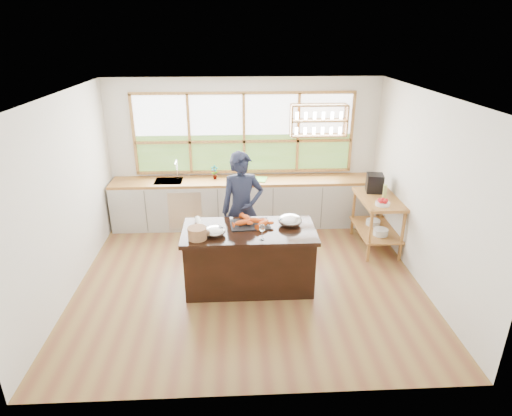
{
  "coord_description": "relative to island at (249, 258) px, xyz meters",
  "views": [
    {
      "loc": [
        -0.18,
        -5.55,
        3.47
      ],
      "look_at": [
        0.12,
        0.15,
        1.08
      ],
      "focal_mm": 30.0,
      "sensor_mm": 36.0,
      "label": 1
    }
  ],
  "objects": [
    {
      "name": "cook",
      "position": [
        -0.08,
        0.71,
        0.45
      ],
      "size": [
        0.72,
        0.53,
        1.81
      ],
      "primitive_type": "imported",
      "rotation": [
        0.0,
        0.0,
        0.16
      ],
      "color": "#1A1F34",
      "rests_on": "ground_plane"
    },
    {
      "name": "back_counter",
      "position": [
        -0.02,
        2.14,
        0.0
      ],
      "size": [
        4.9,
        0.63,
        0.9
      ],
      "color": "beige",
      "rests_on": "ground_plane"
    },
    {
      "name": "mixing_bowl_left",
      "position": [
        -0.46,
        -0.15,
        0.51
      ],
      "size": [
        0.29,
        0.29,
        0.14
      ],
      "primitive_type": "ellipsoid",
      "color": "silver",
      "rests_on": "island"
    },
    {
      "name": "potted_plant",
      "position": [
        -0.56,
        2.2,
        0.58
      ],
      "size": [
        0.14,
        0.1,
        0.26
      ],
      "primitive_type": "imported",
      "rotation": [
        0.0,
        0.0,
        0.03
      ],
      "color": "slate",
      "rests_on": "back_counter"
    },
    {
      "name": "slate_board",
      "position": [
        0.02,
        0.15,
        0.45
      ],
      "size": [
        0.58,
        0.44,
        0.02
      ],
      "primitive_type": "cube",
      "rotation": [
        0.0,
        0.0,
        0.08
      ],
      "color": "black",
      "rests_on": "island"
    },
    {
      "name": "espresso_machine",
      "position": [
        2.19,
        1.4,
        0.6
      ],
      "size": [
        0.32,
        0.33,
        0.31
      ],
      "primitive_type": "cube",
      "rotation": [
        0.0,
        0.0,
        -0.18
      ],
      "color": "black",
      "rests_on": "right_shelf_unit"
    },
    {
      "name": "wicker_basket",
      "position": [
        -0.69,
        -0.24,
        0.53
      ],
      "size": [
        0.25,
        0.25,
        0.16
      ],
      "primitive_type": "cylinder",
      "color": "#AD7B50",
      "rests_on": "island"
    },
    {
      "name": "lobster_pile",
      "position": [
        0.04,
        0.15,
        0.5
      ],
      "size": [
        0.52,
        0.44,
        0.08
      ],
      "color": "#EB4C0C",
      "rests_on": "slate_board"
    },
    {
      "name": "ground_plane",
      "position": [
        0.0,
        0.2,
        -0.45
      ],
      "size": [
        5.0,
        5.0,
        0.0
      ],
      "primitive_type": "plane",
      "color": "olive"
    },
    {
      "name": "fruit_bowl",
      "position": [
        2.14,
        0.79,
        0.49
      ],
      "size": [
        0.23,
        0.23,
        0.11
      ],
      "color": "silver",
      "rests_on": "right_shelf_unit"
    },
    {
      "name": "mixing_bowl_right",
      "position": [
        0.59,
        0.12,
        0.52
      ],
      "size": [
        0.34,
        0.34,
        0.16
      ],
      "primitive_type": "ellipsoid",
      "color": "silver",
      "rests_on": "island"
    },
    {
      "name": "parchment_roll",
      "position": [
        -0.7,
        0.19,
        0.49
      ],
      "size": [
        0.15,
        0.31,
        0.08
      ],
      "primitive_type": "cylinder",
      "rotation": [
        1.57,
        0.0,
        0.24
      ],
      "color": "white",
      "rests_on": "island"
    },
    {
      "name": "right_shelf_unit",
      "position": [
        2.19,
        1.09,
        0.15
      ],
      "size": [
        0.62,
        1.1,
        0.9
      ],
      "color": "#A5702B",
      "rests_on": "ground_plane"
    },
    {
      "name": "island",
      "position": [
        0.0,
        0.0,
        0.0
      ],
      "size": [
        1.85,
        0.9,
        0.9
      ],
      "color": "black",
      "rests_on": "ground_plane"
    },
    {
      "name": "cutting_board",
      "position": [
        0.2,
        2.14,
        0.45
      ],
      "size": [
        0.46,
        0.38,
        0.01
      ],
      "primitive_type": "cube",
      "rotation": [
        0.0,
        0.0,
        -0.23
      ],
      "color": "#5FBD46",
      "rests_on": "back_counter"
    },
    {
      "name": "wine_bottle",
      "position": [
        2.24,
        1.02,
        0.57
      ],
      "size": [
        0.07,
        0.07,
        0.25
      ],
      "primitive_type": "cylinder",
      "rotation": [
        0.0,
        0.0,
        0.12
      ],
      "color": "#9AA953",
      "rests_on": "right_shelf_unit"
    },
    {
      "name": "wine_glass",
      "position": [
        0.16,
        -0.31,
        0.61
      ],
      "size": [
        0.08,
        0.08,
        0.22
      ],
      "color": "white",
      "rests_on": "island"
    },
    {
      "name": "room_shell",
      "position": [
        0.02,
        0.71,
        1.3
      ],
      "size": [
        5.02,
        4.52,
        2.71
      ],
      "color": "silver",
      "rests_on": "ground_plane"
    }
  ]
}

